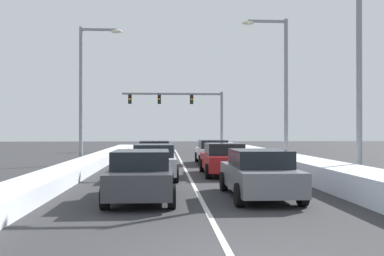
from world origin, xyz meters
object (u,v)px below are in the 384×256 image
(street_lamp_left_mid, at_px, (87,83))
(street_lamp_right_near, at_px, (351,49))
(traffic_light_gantry, at_px, (187,106))
(sedan_white_right_lane_third, at_px, (213,152))
(sedan_charcoal_center_lane_nearest, at_px, (142,175))
(sedan_gray_right_lane_nearest, at_px, (259,173))
(sedan_red_right_lane_second, at_px, (224,159))
(sedan_silver_center_lane_second, at_px, (155,161))
(sedan_maroon_center_lane_third, at_px, (155,154))
(street_lamp_right_mid, at_px, (280,79))

(street_lamp_left_mid, bearing_deg, street_lamp_right_near, -40.89)
(traffic_light_gantry, xyz_separation_m, street_lamp_right_near, (4.98, -28.36, 0.60))
(sedan_white_right_lane_third, relative_size, sedan_charcoal_center_lane_nearest, 1.00)
(traffic_light_gantry, bearing_deg, sedan_white_right_lane_third, -87.71)
(sedan_white_right_lane_third, height_order, street_lamp_right_near, street_lamp_right_near)
(street_lamp_left_mid, bearing_deg, traffic_light_gantry, 68.21)
(sedan_charcoal_center_lane_nearest, bearing_deg, sedan_gray_right_lane_nearest, 2.84)
(sedan_gray_right_lane_nearest, relative_size, sedan_charcoal_center_lane_nearest, 1.00)
(sedan_gray_right_lane_nearest, relative_size, street_lamp_left_mid, 0.53)
(sedan_red_right_lane_second, xyz_separation_m, street_lamp_right_near, (4.49, -3.77, 4.56))
(sedan_red_right_lane_second, bearing_deg, sedan_silver_center_lane_second, -158.20)
(sedan_maroon_center_lane_third, xyz_separation_m, street_lamp_right_near, (7.86, -8.59, 4.56))
(sedan_charcoal_center_lane_nearest, height_order, sedan_silver_center_lane_second, same)
(street_lamp_right_near, bearing_deg, street_lamp_left_mid, 139.11)
(sedan_gray_right_lane_nearest, relative_size, sedan_white_right_lane_third, 1.00)
(sedan_charcoal_center_lane_nearest, height_order, street_lamp_right_mid, street_lamp_right_mid)
(sedan_maroon_center_lane_third, bearing_deg, traffic_light_gantry, 81.71)
(sedan_charcoal_center_lane_nearest, bearing_deg, sedan_silver_center_lane_second, 87.40)
(sedan_gray_right_lane_nearest, height_order, sedan_maroon_center_lane_third, same)
(sedan_maroon_center_lane_third, bearing_deg, street_lamp_right_near, -47.55)
(sedan_silver_center_lane_second, bearing_deg, street_lamp_right_near, -17.86)
(sedan_maroon_center_lane_third, bearing_deg, sedan_gray_right_lane_nearest, -73.02)
(sedan_silver_center_lane_second, relative_size, sedan_maroon_center_lane_third, 1.00)
(sedan_red_right_lane_second, height_order, street_lamp_left_mid, street_lamp_left_mid)
(sedan_red_right_lane_second, bearing_deg, sedan_white_right_lane_third, 88.01)
(sedan_white_right_lane_third, bearing_deg, sedan_gray_right_lane_nearest, -90.25)
(sedan_white_right_lane_third, distance_m, street_lamp_right_mid, 6.25)
(sedan_red_right_lane_second, xyz_separation_m, street_lamp_right_mid, (3.76, 3.79, 4.28))
(street_lamp_right_mid, bearing_deg, traffic_light_gantry, 101.55)
(sedan_red_right_lane_second, distance_m, sedan_maroon_center_lane_third, 5.88)
(sedan_silver_center_lane_second, distance_m, street_lamp_left_mid, 10.11)
(sedan_silver_center_lane_second, bearing_deg, sedan_charcoal_center_lane_nearest, -92.60)
(sedan_gray_right_lane_nearest, bearing_deg, street_lamp_right_near, 34.72)
(sedan_gray_right_lane_nearest, bearing_deg, street_lamp_right_mid, 71.22)
(sedan_gray_right_lane_nearest, distance_m, sedan_red_right_lane_second, 6.77)
(sedan_gray_right_lane_nearest, bearing_deg, sedan_charcoal_center_lane_nearest, -177.16)
(sedan_white_right_lane_third, relative_size, sedan_maroon_center_lane_third, 1.00)
(sedan_gray_right_lane_nearest, distance_m, sedan_charcoal_center_lane_nearest, 3.66)
(sedan_white_right_lane_third, bearing_deg, sedan_red_right_lane_second, -91.99)
(sedan_red_right_lane_second, relative_size, street_lamp_left_mid, 0.53)
(sedan_red_right_lane_second, bearing_deg, sedan_charcoal_center_lane_nearest, -116.58)
(sedan_gray_right_lane_nearest, xyz_separation_m, traffic_light_gantry, (-0.66, 31.36, 3.96))
(sedan_maroon_center_lane_third, xyz_separation_m, street_lamp_left_mid, (-4.26, 1.90, 4.32))
(sedan_charcoal_center_lane_nearest, relative_size, sedan_maroon_center_lane_third, 1.00)
(sedan_silver_center_lane_second, relative_size, street_lamp_left_mid, 0.53)
(sedan_gray_right_lane_nearest, distance_m, sedan_maroon_center_lane_third, 12.11)
(sedan_white_right_lane_third, xyz_separation_m, street_lamp_right_mid, (3.53, -2.88, 4.28))
(traffic_light_gantry, bearing_deg, sedan_silver_center_lane_second, -96.03)
(traffic_light_gantry, bearing_deg, street_lamp_right_near, -80.04)
(sedan_silver_center_lane_second, bearing_deg, sedan_gray_right_lane_nearest, -58.23)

